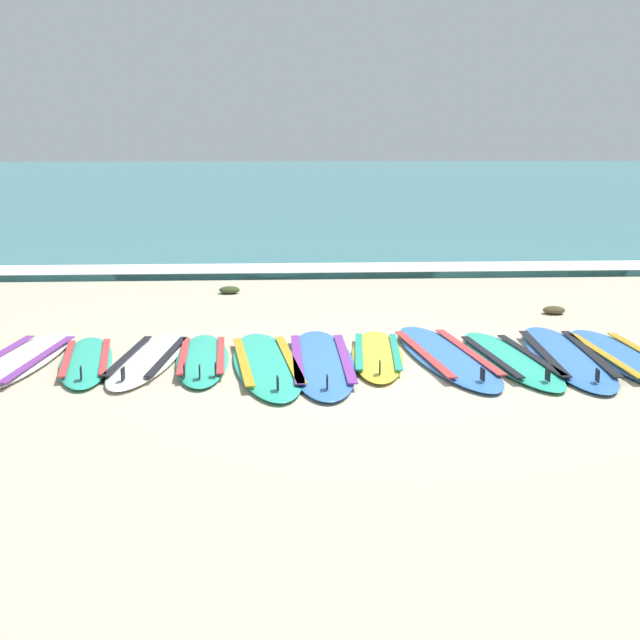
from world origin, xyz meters
name	(u,v)px	position (x,y,z in m)	size (l,w,h in m)	color
ground_plane	(376,370)	(0.00, 0.00, 0.00)	(80.00, 80.00, 0.00)	#C1B599
sea	(294,179)	(0.00, 35.07, 0.05)	(80.00, 60.00, 0.10)	teal
wave_foam_strip	(334,271)	(0.00, 5.55, 0.06)	(80.00, 0.96, 0.11)	white
surfboard_0	(17,361)	(-3.40, 0.34, 0.04)	(0.88, 2.48, 0.18)	silver
surfboard_1	(86,361)	(-2.75, 0.33, 0.04)	(0.79, 1.98, 0.18)	#2DB793
surfboard_2	(148,359)	(-2.17, 0.36, 0.04)	(0.76, 2.16, 0.18)	white
surfboard_3	(202,359)	(-1.65, 0.34, 0.04)	(0.61, 2.00, 0.18)	#2DB793
surfboard_4	(266,363)	(-1.02, 0.15, 0.04)	(0.88, 2.50, 0.18)	#2DB793
surfboard_5	(321,361)	(-0.50, 0.19, 0.04)	(0.64, 2.52, 0.18)	#3875CC
surfboard_6	(377,355)	(0.06, 0.41, 0.04)	(0.68, 2.04, 0.18)	yellow
surfboard_7	(445,355)	(0.73, 0.35, 0.04)	(0.95, 2.61, 0.18)	#3875CC
surfboard_8	(510,359)	(1.33, 0.19, 0.04)	(0.77, 2.26, 0.18)	#2DB793
surfboard_9	(566,356)	(1.90, 0.26, 0.04)	(0.81, 2.56, 0.18)	#3875CC
surfboard_10	(625,357)	(2.45, 0.17, 0.04)	(0.64, 2.39, 0.18)	#3875CC
seaweed_clump_near_shoreline	(554,310)	(2.49, 2.38, 0.05)	(0.27, 0.22, 0.10)	#4C4228
seaweed_clump_mid_sand	(229,290)	(-1.58, 3.96, 0.05)	(0.29, 0.23, 0.10)	#384723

